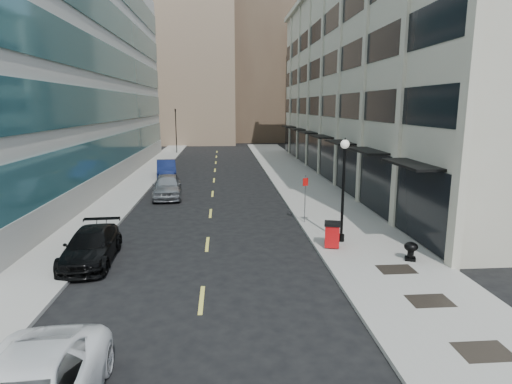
{
  "coord_description": "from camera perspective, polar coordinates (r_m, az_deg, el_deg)",
  "views": [
    {
      "loc": [
        0.79,
        -11.71,
        6.52
      ],
      "look_at": [
        2.47,
        9.62,
        2.19
      ],
      "focal_mm": 30.0,
      "sensor_mm": 36.0,
      "label": 1
    }
  ],
  "objects": [
    {
      "name": "ground",
      "position": [
        13.43,
        -7.68,
        -17.73
      ],
      "size": [
        160.0,
        160.0,
        0.0
      ],
      "primitive_type": "plane",
      "color": "black",
      "rests_on": "ground"
    },
    {
      "name": "sidewalk_right",
      "position": [
        33.05,
        7.29,
        0.09
      ],
      "size": [
        5.0,
        80.0,
        0.15
      ],
      "primitive_type": "cube",
      "color": "gray",
      "rests_on": "ground"
    },
    {
      "name": "sidewalk_left",
      "position": [
        33.17,
        -17.11,
        -0.28
      ],
      "size": [
        3.0,
        80.0,
        0.15
      ],
      "primitive_type": "cube",
      "color": "gray",
      "rests_on": "ground"
    },
    {
      "name": "building_right",
      "position": [
        42.01,
        18.69,
        14.23
      ],
      "size": [
        15.3,
        46.5,
        18.25
      ],
      "color": "#BDB6A0",
      "rests_on": "ground"
    },
    {
      "name": "building_left",
      "position": [
        42.32,
        -28.83,
        14.77
      ],
      "size": [
        16.14,
        46.0,
        20.0
      ],
      "color": "beige",
      "rests_on": "ground"
    },
    {
      "name": "skyline_tan_near",
      "position": [
        80.21,
        -8.27,
        16.67
      ],
      "size": [
        14.0,
        18.0,
        28.0
      ],
      "primitive_type": "cube",
      "color": "#7B6551",
      "rests_on": "ground"
    },
    {
      "name": "skyline_brown",
      "position": [
        84.68,
        0.43,
        18.54
      ],
      "size": [
        12.0,
        16.0,
        34.0
      ],
      "primitive_type": "cube",
      "color": "brown",
      "rests_on": "ground"
    },
    {
      "name": "skyline_tan_far",
      "position": [
        91.04,
        -14.28,
        13.91
      ],
      "size": [
        12.0,
        14.0,
        22.0
      ],
      "primitive_type": "cube",
      "color": "#7B6551",
      "rests_on": "ground"
    },
    {
      "name": "skyline_stone",
      "position": [
        79.67,
        8.21,
        13.82
      ],
      "size": [
        10.0,
        14.0,
        20.0
      ],
      "primitive_type": "cube",
      "color": "#BDB6A0",
      "rests_on": "ground"
    },
    {
      "name": "grate_near",
      "position": [
        13.46,
        28.11,
        -18.24
      ],
      "size": [
        1.4,
        1.0,
        0.01
      ],
      "primitive_type": "cube",
      "color": "black",
      "rests_on": "sidewalk_right"
    },
    {
      "name": "grate_mid",
      "position": [
        15.77,
        22.16,
        -13.28
      ],
      "size": [
        1.4,
        1.0,
        0.01
      ],
      "primitive_type": "cube",
      "color": "black",
      "rests_on": "sidewalk_right"
    },
    {
      "name": "grate_far",
      "position": [
        18.1,
        18.19,
        -9.76
      ],
      "size": [
        1.4,
        1.0,
        0.01
      ],
      "primitive_type": "cube",
      "color": "black",
      "rests_on": "sidewalk_right"
    },
    {
      "name": "road_centerline",
      "position": [
        29.45,
        -5.94,
        -1.41
      ],
      "size": [
        0.15,
        68.2,
        0.01
      ],
      "color": "#D8CC4C",
      "rests_on": "ground"
    },
    {
      "name": "traffic_signal",
      "position": [
        60.05,
        -10.71,
        10.47
      ],
      "size": [
        0.66,
        0.66,
        6.98
      ],
      "color": "black",
      "rests_on": "ground"
    },
    {
      "name": "car_black_pickup",
      "position": [
        19.47,
        -21.12,
        -6.76
      ],
      "size": [
        2.22,
        4.92,
        1.4
      ],
      "primitive_type": "imported",
      "rotation": [
        0.0,
        0.0,
        0.05
      ],
      "color": "black",
      "rests_on": "ground"
    },
    {
      "name": "car_silver_sedan",
      "position": [
        31.39,
        -11.74,
        0.78
      ],
      "size": [
        2.43,
        5.13,
        1.69
      ],
      "primitive_type": "imported",
      "rotation": [
        0.0,
        0.0,
        0.09
      ],
      "color": "gray",
      "rests_on": "ground"
    },
    {
      "name": "car_blue_sedan",
      "position": [
        40.46,
        -11.87,
        3.05
      ],
      "size": [
        2.33,
        5.02,
        1.59
      ],
      "primitive_type": "imported",
      "rotation": [
        0.0,
        0.0,
        0.14
      ],
      "color": "#141F4D",
      "rests_on": "ground"
    },
    {
      "name": "trash_bin",
      "position": [
        19.89,
        10.12,
        -5.51
      ],
      "size": [
        0.88,
        0.9,
        1.18
      ],
      "rotation": [
        0.0,
        0.0,
        -0.26
      ],
      "color": "#AB0B0D",
      "rests_on": "sidewalk_right"
    },
    {
      "name": "lamppost",
      "position": [
        20.33,
        11.58,
        1.4
      ],
      "size": [
        0.41,
        0.41,
        4.96
      ],
      "color": "black",
      "rests_on": "sidewalk_right"
    },
    {
      "name": "sign_post",
      "position": [
        23.64,
        6.58,
        -0.05
      ],
      "size": [
        0.3,
        0.13,
        2.67
      ],
      "rotation": [
        0.0,
        0.0,
        0.33
      ],
      "color": "slate",
      "rests_on": "sidewalk_right"
    },
    {
      "name": "urn_planter",
      "position": [
        19.16,
        19.96,
        -7.18
      ],
      "size": [
        0.57,
        0.57,
        0.79
      ],
      "rotation": [
        0.0,
        0.0,
        -0.38
      ],
      "color": "black",
      "rests_on": "sidewalk_right"
    }
  ]
}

